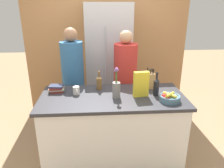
{
  "coord_description": "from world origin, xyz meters",
  "views": [
    {
      "loc": [
        -0.17,
        -2.45,
        2.0
      ],
      "look_at": [
        0.0,
        0.1,
        1.05
      ],
      "focal_mm": 35.0,
      "sensor_mm": 36.0,
      "label": 1
    }
  ],
  "objects_px": {
    "bottle_vinegar": "(156,86)",
    "person_in_blue": "(125,79)",
    "refrigerator": "(108,63)",
    "flower_vase": "(116,88)",
    "book_stack": "(56,89)",
    "bottle_oil": "(99,82)",
    "knife_block": "(150,80)",
    "cereal_box": "(141,84)",
    "coffee_mug": "(76,90)",
    "fruit_bowl": "(169,98)",
    "person_at_sink": "(73,78)"
  },
  "relations": [
    {
      "from": "fruit_bowl",
      "to": "person_in_blue",
      "type": "height_order",
      "value": "person_in_blue"
    },
    {
      "from": "bottle_vinegar",
      "to": "person_in_blue",
      "type": "bearing_deg",
      "value": 115.06
    },
    {
      "from": "refrigerator",
      "to": "fruit_bowl",
      "type": "bearing_deg",
      "value": -66.81
    },
    {
      "from": "book_stack",
      "to": "bottle_oil",
      "type": "bearing_deg",
      "value": 5.61
    },
    {
      "from": "knife_block",
      "to": "bottle_oil",
      "type": "distance_m",
      "value": 0.67
    },
    {
      "from": "refrigerator",
      "to": "knife_block",
      "type": "height_order",
      "value": "refrigerator"
    },
    {
      "from": "flower_vase",
      "to": "knife_block",
      "type": "bearing_deg",
      "value": 30.65
    },
    {
      "from": "flower_vase",
      "to": "coffee_mug",
      "type": "bearing_deg",
      "value": 165.19
    },
    {
      "from": "refrigerator",
      "to": "bottle_oil",
      "type": "xyz_separation_m",
      "value": [
        -0.17,
        -1.04,
        0.02
      ]
    },
    {
      "from": "book_stack",
      "to": "cereal_box",
      "type": "bearing_deg",
      "value": -11.09
    },
    {
      "from": "refrigerator",
      "to": "flower_vase",
      "type": "xyz_separation_m",
      "value": [
        0.03,
        -1.32,
        0.04
      ]
    },
    {
      "from": "fruit_bowl",
      "to": "person_at_sink",
      "type": "distance_m",
      "value": 1.46
    },
    {
      "from": "refrigerator",
      "to": "bottle_oil",
      "type": "height_order",
      "value": "refrigerator"
    },
    {
      "from": "refrigerator",
      "to": "person_at_sink",
      "type": "height_order",
      "value": "refrigerator"
    },
    {
      "from": "cereal_box",
      "to": "book_stack",
      "type": "distance_m",
      "value": 1.08
    },
    {
      "from": "person_in_blue",
      "to": "book_stack",
      "type": "bearing_deg",
      "value": -166.0
    },
    {
      "from": "flower_vase",
      "to": "bottle_oil",
      "type": "xyz_separation_m",
      "value": [
        -0.2,
        0.28,
        -0.02
      ]
    },
    {
      "from": "knife_block",
      "to": "person_in_blue",
      "type": "height_order",
      "value": "person_in_blue"
    },
    {
      "from": "flower_vase",
      "to": "bottle_vinegar",
      "type": "height_order",
      "value": "flower_vase"
    },
    {
      "from": "flower_vase",
      "to": "bottle_oil",
      "type": "bearing_deg",
      "value": 126.09
    },
    {
      "from": "knife_block",
      "to": "cereal_box",
      "type": "xyz_separation_m",
      "value": [
        -0.17,
        -0.26,
        0.05
      ]
    },
    {
      "from": "refrigerator",
      "to": "coffee_mug",
      "type": "distance_m",
      "value": 1.28
    },
    {
      "from": "knife_block",
      "to": "book_stack",
      "type": "relative_size",
      "value": 1.36
    },
    {
      "from": "bottle_oil",
      "to": "fruit_bowl",
      "type": "bearing_deg",
      "value": -28.08
    },
    {
      "from": "bottle_vinegar",
      "to": "person_in_blue",
      "type": "relative_size",
      "value": 0.18
    },
    {
      "from": "coffee_mug",
      "to": "person_in_blue",
      "type": "relative_size",
      "value": 0.07
    },
    {
      "from": "coffee_mug",
      "to": "person_at_sink",
      "type": "distance_m",
      "value": 0.58
    },
    {
      "from": "knife_block",
      "to": "person_at_sink",
      "type": "xyz_separation_m",
      "value": [
        -1.06,
        0.42,
        -0.08
      ]
    },
    {
      "from": "refrigerator",
      "to": "coffee_mug",
      "type": "relative_size",
      "value": 16.84
    },
    {
      "from": "refrigerator",
      "to": "bottle_vinegar",
      "type": "distance_m",
      "value": 1.38
    },
    {
      "from": "refrigerator",
      "to": "fruit_bowl",
      "type": "distance_m",
      "value": 1.6
    },
    {
      "from": "cereal_box",
      "to": "coffee_mug",
      "type": "bearing_deg",
      "value": 171.9
    },
    {
      "from": "refrigerator",
      "to": "person_in_blue",
      "type": "distance_m",
      "value": 0.68
    },
    {
      "from": "refrigerator",
      "to": "fruit_bowl",
      "type": "relative_size",
      "value": 8.38
    },
    {
      "from": "refrigerator",
      "to": "bottle_oil",
      "type": "bearing_deg",
      "value": -99.5
    },
    {
      "from": "refrigerator",
      "to": "cereal_box",
      "type": "bearing_deg",
      "value": -75.93
    },
    {
      "from": "bottle_oil",
      "to": "bottle_vinegar",
      "type": "relative_size",
      "value": 0.84
    },
    {
      "from": "coffee_mug",
      "to": "person_at_sink",
      "type": "xyz_separation_m",
      "value": [
        -0.1,
        0.57,
        -0.03
      ]
    },
    {
      "from": "flower_vase",
      "to": "coffee_mug",
      "type": "height_order",
      "value": "flower_vase"
    },
    {
      "from": "bottle_oil",
      "to": "person_at_sink",
      "type": "distance_m",
      "value": 0.57
    },
    {
      "from": "fruit_bowl",
      "to": "refrigerator",
      "type": "bearing_deg",
      "value": 113.19
    },
    {
      "from": "knife_block",
      "to": "flower_vase",
      "type": "height_order",
      "value": "flower_vase"
    },
    {
      "from": "cereal_box",
      "to": "person_in_blue",
      "type": "xyz_separation_m",
      "value": [
        -0.1,
        0.67,
        -0.16
      ]
    },
    {
      "from": "knife_block",
      "to": "book_stack",
      "type": "distance_m",
      "value": 1.23
    },
    {
      "from": "knife_block",
      "to": "fruit_bowl",
      "type": "bearing_deg",
      "value": -73.12
    },
    {
      "from": "fruit_bowl",
      "to": "coffee_mug",
      "type": "height_order",
      "value": "fruit_bowl"
    },
    {
      "from": "knife_block",
      "to": "cereal_box",
      "type": "bearing_deg",
      "value": -123.31
    },
    {
      "from": "knife_block",
      "to": "book_stack",
      "type": "bearing_deg",
      "value": -177.31
    },
    {
      "from": "cereal_box",
      "to": "person_in_blue",
      "type": "relative_size",
      "value": 0.19
    },
    {
      "from": "flower_vase",
      "to": "book_stack",
      "type": "height_order",
      "value": "flower_vase"
    }
  ]
}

